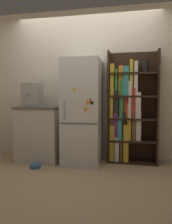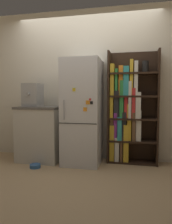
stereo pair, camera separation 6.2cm
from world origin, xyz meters
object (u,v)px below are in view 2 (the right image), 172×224
espresso_machine (33,95)px  pet_bowl (35,166)px  refrigerator (83,112)px  bookshelf (128,111)px

espresso_machine → pet_bowl: 1.18m
refrigerator → pet_bowl: bearing=-147.8°
bookshelf → espresso_machine: size_ratio=4.69×
bookshelf → refrigerator: bearing=-164.6°
refrigerator → bookshelf: bearing=15.4°
bookshelf → pet_bowl: bearing=-156.1°
refrigerator → bookshelf: 0.74m
bookshelf → pet_bowl: size_ratio=10.78×
refrigerator → espresso_machine: (-0.87, -0.01, 0.28)m
bookshelf → espresso_machine: bookshelf is taller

